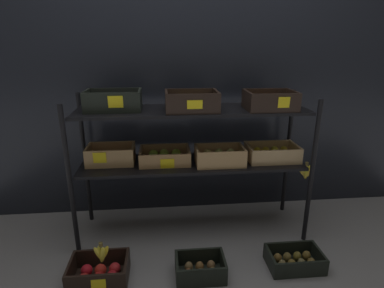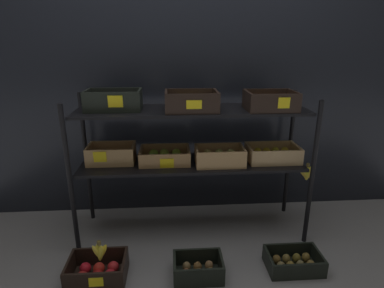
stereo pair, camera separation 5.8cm
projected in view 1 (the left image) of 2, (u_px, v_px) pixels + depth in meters
ground_plane at (192, 228)px, 2.50m from camera, size 10.00×10.00×0.00m
storefront_wall at (187, 81)px, 2.56m from camera, size 4.04×0.12×2.21m
display_rack at (195, 138)px, 2.26m from camera, size 1.77×0.47×1.10m
crate_ground_apple_red at (99, 273)px, 1.95m from camera, size 0.36×0.26×0.14m
crate_ground_kiwi at (200, 269)px, 1.99m from camera, size 0.31×0.21×0.13m
crate_ground_center_kiwi at (294, 261)px, 2.07m from camera, size 0.35×0.23×0.11m
banana_bunch_loose at (102, 253)px, 1.90m from camera, size 0.11×0.04×0.14m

